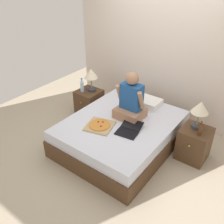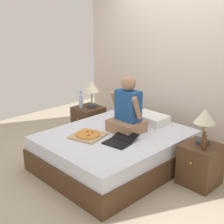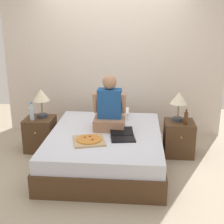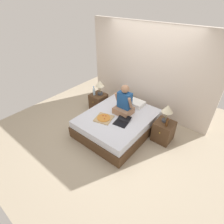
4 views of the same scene
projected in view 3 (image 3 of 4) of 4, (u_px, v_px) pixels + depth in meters
ground_plane at (106, 164)px, 4.53m from camera, size 5.81×5.81×0.00m
wall_back at (113, 64)px, 5.42m from camera, size 3.81×0.12×2.50m
bed at (105, 149)px, 4.45m from camera, size 1.60×1.96×0.48m
nightstand_left at (40, 134)px, 4.94m from camera, size 0.44×0.47×0.53m
lamp_on_left_nightstand at (41, 97)px, 4.80m from camera, size 0.26×0.26×0.45m
water_bottle at (32, 113)px, 4.75m from camera, size 0.07×0.07×0.28m
nightstand_right at (179, 138)px, 4.77m from camera, size 0.44×0.47×0.53m
lamp_on_right_nightstand at (179, 100)px, 4.64m from camera, size 0.26×0.26×0.45m
beer_bottle at (186, 118)px, 4.56m from camera, size 0.06×0.06×0.23m
pillow at (112, 113)px, 5.02m from camera, size 0.52×0.34×0.12m
person_seated at (110, 109)px, 4.47m from camera, size 0.47×0.40×0.78m
laptop at (123, 136)px, 4.19m from camera, size 0.38×0.46×0.07m
pizza_box at (89, 140)px, 4.07m from camera, size 0.49×0.49×0.04m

